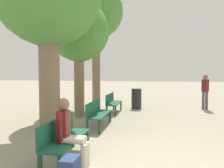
% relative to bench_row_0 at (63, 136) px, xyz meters
% --- Properties ---
extents(bench_row_0, '(0.43, 1.55, 0.80)m').
position_rel_bench_row_0_xyz_m(bench_row_0, '(0.00, 0.00, 0.00)').
color(bench_row_0, '#195138').
rests_on(bench_row_0, ground_plane).
extents(bench_row_1, '(0.43, 1.55, 0.80)m').
position_rel_bench_row_0_xyz_m(bench_row_1, '(0.00, 2.56, 0.00)').
color(bench_row_1, '#195138').
rests_on(bench_row_1, ground_plane).
extents(bench_row_2, '(0.43, 1.55, 0.80)m').
position_rel_bench_row_0_xyz_m(bench_row_2, '(0.00, 5.11, 0.00)').
color(bench_row_2, '#195138').
rests_on(bench_row_2, ground_plane).
extents(tree_row_1, '(2.29, 2.29, 4.39)m').
position_rel_bench_row_0_xyz_m(tree_row_1, '(-1.09, 4.04, 2.71)').
color(tree_row_1, '#7A664C').
rests_on(tree_row_1, ground_plane).
extents(tree_row_2, '(2.65, 2.65, 5.99)m').
position_rel_bench_row_0_xyz_m(tree_row_2, '(-1.09, 6.56, 4.11)').
color(tree_row_2, '#7A664C').
rests_on(tree_row_2, ground_plane).
extents(person_seated, '(0.57, 0.33, 1.22)m').
position_rel_bench_row_0_xyz_m(person_seated, '(0.21, -0.22, 0.18)').
color(person_seated, beige).
rests_on(person_seated, ground_plane).
extents(pedestrian_near, '(0.33, 0.28, 1.61)m').
position_rel_bench_row_0_xyz_m(pedestrian_near, '(4.01, 6.63, 0.45)').
color(pedestrian_near, '#4C4C4C').
rests_on(pedestrian_near, ground_plane).
extents(trash_bin, '(0.47, 0.47, 0.93)m').
position_rel_bench_row_0_xyz_m(trash_bin, '(0.91, 6.35, -0.00)').
color(trash_bin, '#232328').
rests_on(trash_bin, ground_plane).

